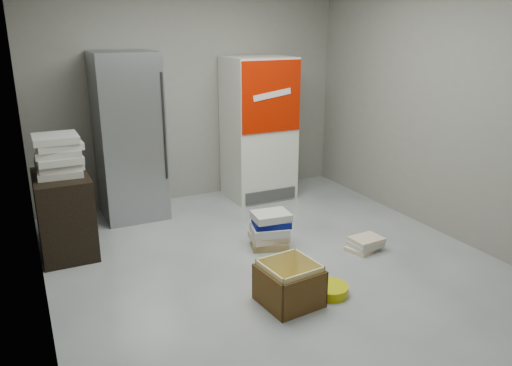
{
  "coord_description": "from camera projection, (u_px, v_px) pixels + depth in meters",
  "views": [
    {
      "loc": [
        -2.03,
        -3.54,
        2.17
      ],
      "look_at": [
        0.02,
        0.7,
        0.67
      ],
      "focal_mm": 35.0,
      "sensor_mm": 36.0,
      "label": 1
    }
  ],
  "objects": [
    {
      "name": "ground",
      "position": [
        287.0,
        275.0,
        4.54
      ],
      "size": [
        5.0,
        5.0,
        0.0
      ],
      "primitive_type": "plane",
      "color": "#AFAFAB",
      "rests_on": "ground"
    },
    {
      "name": "room_shell",
      "position": [
        291.0,
        74.0,
        3.99
      ],
      "size": [
        4.04,
        5.04,
        2.82
      ],
      "color": "gray",
      "rests_on": "ground"
    },
    {
      "name": "steel_fridge",
      "position": [
        129.0,
        137.0,
        5.7
      ],
      "size": [
        0.7,
        0.72,
        1.9
      ],
      "color": "#A8ABB0",
      "rests_on": "ground"
    },
    {
      "name": "coke_cooler",
      "position": [
        259.0,
        128.0,
        6.4
      ],
      "size": [
        0.8,
        0.73,
        1.8
      ],
      "color": "silver",
      "rests_on": "ground"
    },
    {
      "name": "wood_shelf",
      "position": [
        65.0,
        214.0,
        4.9
      ],
      "size": [
        0.5,
        0.8,
        0.8
      ],
      "primitive_type": "cube",
      "color": "black",
      "rests_on": "ground"
    },
    {
      "name": "supply_box_stack",
      "position": [
        58.0,
        155.0,
        4.72
      ],
      "size": [
        0.44,
        0.45,
        0.39
      ],
      "color": "beige",
      "rests_on": "wood_shelf"
    },
    {
      "name": "phonebook_stack_main",
      "position": [
        270.0,
        230.0,
        5.06
      ],
      "size": [
        0.46,
        0.4,
        0.37
      ],
      "rotation": [
        0.0,
        0.0,
        -0.25
      ],
      "color": "#977D4E",
      "rests_on": "ground"
    },
    {
      "name": "phonebook_stack_side",
      "position": [
        365.0,
        244.0,
        5.01
      ],
      "size": [
        0.37,
        0.32,
        0.14
      ],
      "rotation": [
        0.0,
        0.0,
        0.21
      ],
      "color": "beige",
      "rests_on": "ground"
    },
    {
      "name": "cardboard_box",
      "position": [
        289.0,
        287.0,
        4.04
      ],
      "size": [
        0.48,
        0.48,
        0.36
      ],
      "rotation": [
        0.0,
        0.0,
        0.11
      ],
      "color": "yellow",
      "rests_on": "ground"
    },
    {
      "name": "bucket_lid",
      "position": [
        330.0,
        290.0,
        4.2
      ],
      "size": [
        0.35,
        0.35,
        0.08
      ],
      "primitive_type": "cylinder",
      "rotation": [
        0.0,
        0.0,
        0.18
      ],
      "color": "#C0BC08",
      "rests_on": "ground"
    }
  ]
}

